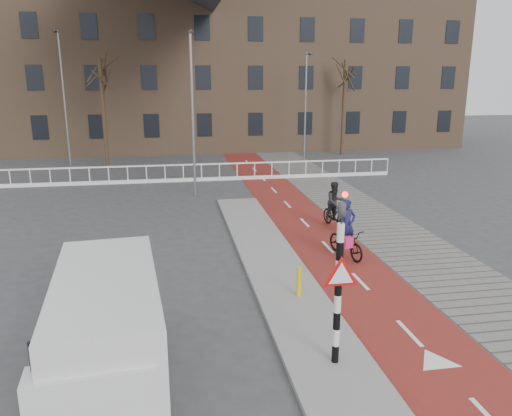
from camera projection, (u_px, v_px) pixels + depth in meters
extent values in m
plane|color=#38383A|center=(332.00, 318.00, 11.99)|extent=(120.00, 120.00, 0.00)
cube|color=maroon|center=(293.00, 210.00, 21.77)|extent=(2.50, 60.00, 0.01)
cube|color=slate|center=(354.00, 207.00, 22.23)|extent=(3.00, 60.00, 0.01)
cube|color=gray|center=(271.00, 260.00, 15.67)|extent=(1.80, 16.00, 0.12)
cylinder|color=black|center=(338.00, 295.00, 9.59)|extent=(0.14, 0.14, 2.88)
imported|color=black|center=(342.00, 202.00, 9.12)|extent=(0.13, 0.16, 0.80)
cylinder|color=#FF0C05|center=(345.00, 195.00, 8.95)|extent=(0.11, 0.02, 0.11)
cylinder|color=#E6B90C|center=(299.00, 282.00, 12.87)|extent=(0.12, 0.12, 0.78)
imported|color=black|center=(346.00, 242.00, 16.02)|extent=(1.07, 1.90, 0.94)
imported|color=#1A1948|center=(347.00, 225.00, 15.87)|extent=(0.68, 0.53, 1.64)
cube|color=#E01F68|center=(348.00, 242.00, 15.44)|extent=(0.33, 0.26, 0.35)
imported|color=black|center=(334.00, 215.00, 19.14)|extent=(0.81, 1.70, 0.99)
imported|color=black|center=(335.00, 202.00, 19.01)|extent=(0.86, 0.74, 1.55)
cube|color=silver|center=(108.00, 323.00, 9.51)|extent=(2.29, 4.84, 1.88)
cube|color=#1F8E2D|center=(56.00, 332.00, 9.38)|extent=(0.29, 2.99, 0.55)
cube|color=#1F8E2D|center=(159.00, 324.00, 9.69)|extent=(0.29, 2.99, 0.55)
cube|color=black|center=(91.00, 361.00, 7.50)|extent=(1.69, 0.20, 0.90)
cylinder|color=black|center=(159.00, 401.00, 8.41)|extent=(0.29, 0.68, 0.66)
cylinder|color=black|center=(75.00, 325.00, 10.99)|extent=(0.29, 0.68, 0.66)
cylinder|color=black|center=(148.00, 316.00, 11.39)|extent=(0.29, 0.68, 0.66)
cube|color=silver|center=(146.00, 166.00, 27.13)|extent=(28.00, 0.08, 0.08)
cube|color=silver|center=(147.00, 181.00, 27.35)|extent=(28.00, 0.10, 0.20)
cube|color=#7F6047|center=(175.00, 72.00, 40.47)|extent=(46.00, 10.00, 12.00)
cylinder|color=#312216|center=(104.00, 115.00, 30.88)|extent=(0.24, 0.24, 6.76)
cylinder|color=#312216|center=(343.00, 108.00, 36.80)|extent=(0.21, 0.21, 6.86)
cylinder|color=slate|center=(193.00, 116.00, 23.47)|extent=(0.12, 0.12, 7.68)
cylinder|color=slate|center=(64.00, 100.00, 31.77)|extent=(0.12, 0.12, 8.42)
cylinder|color=slate|center=(305.00, 107.00, 34.34)|extent=(0.12, 0.12, 7.23)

